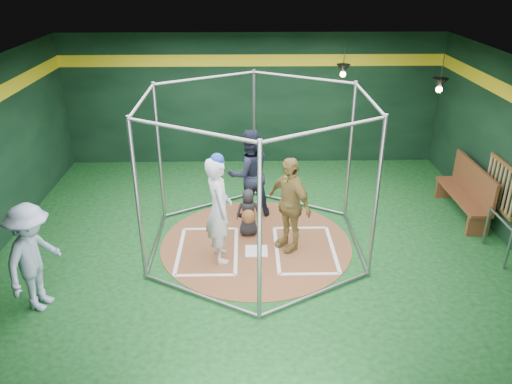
{
  "coord_description": "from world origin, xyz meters",
  "views": [
    {
      "loc": [
        -0.18,
        -8.6,
        5.18
      ],
      "look_at": [
        0.0,
        0.1,
        1.1
      ],
      "focal_mm": 35.0,
      "sensor_mm": 36.0,
      "label": 1
    }
  ],
  "objects_px": {
    "batter_figure": "(219,209)",
    "visitor_leopard": "(289,204)",
    "umpire": "(249,174)",
    "dugout_bench": "(468,190)"
  },
  "relations": [
    {
      "from": "visitor_leopard",
      "to": "batter_figure",
      "type": "bearing_deg",
      "value": -111.87
    },
    {
      "from": "batter_figure",
      "to": "visitor_leopard",
      "type": "xyz_separation_m",
      "value": [
        1.32,
        0.37,
        -0.1
      ]
    },
    {
      "from": "batter_figure",
      "to": "visitor_leopard",
      "type": "height_order",
      "value": "batter_figure"
    },
    {
      "from": "visitor_leopard",
      "to": "dugout_bench",
      "type": "xyz_separation_m",
      "value": [
        4.02,
        1.29,
        -0.35
      ]
    },
    {
      "from": "umpire",
      "to": "dugout_bench",
      "type": "relative_size",
      "value": 0.97
    },
    {
      "from": "dugout_bench",
      "to": "visitor_leopard",
      "type": "bearing_deg",
      "value": -162.25
    },
    {
      "from": "visitor_leopard",
      "to": "umpire",
      "type": "distance_m",
      "value": 1.57
    },
    {
      "from": "umpire",
      "to": "dugout_bench",
      "type": "height_order",
      "value": "umpire"
    },
    {
      "from": "umpire",
      "to": "batter_figure",
      "type": "bearing_deg",
      "value": 51.53
    },
    {
      "from": "batter_figure",
      "to": "dugout_bench",
      "type": "height_order",
      "value": "batter_figure"
    }
  ]
}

